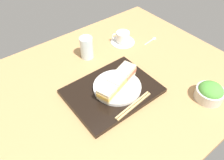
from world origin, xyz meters
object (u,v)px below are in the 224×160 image
(coffee_cup, at_px, (123,38))
(chopsticks_pair, at_px, (133,105))
(teaspoon, at_px, (153,39))
(sandwich_middle, at_px, (117,81))
(sandwich_far, at_px, (126,72))
(drinking_glass, at_px, (87,48))
(sandwich_plate, at_px, (117,87))
(sandwich_near, at_px, (108,92))
(salad_bowl, at_px, (210,92))

(coffee_cup, bearing_deg, chopsticks_pair, -124.87)
(chopsticks_pair, distance_m, teaspoon, 0.54)
(sandwich_middle, xyz_separation_m, sandwich_far, (0.07, 0.02, 0.00))
(drinking_glass, bearing_deg, sandwich_middle, -96.54)
(sandwich_plate, xyz_separation_m, sandwich_near, (-0.07, -0.02, 0.03))
(sandwich_near, distance_m, coffee_cup, 0.46)
(chopsticks_pair, bearing_deg, salad_bowl, -27.77)
(chopsticks_pair, distance_m, coffee_cup, 0.49)
(salad_bowl, height_order, drinking_glass, drinking_glass)
(sandwich_near, height_order, teaspoon, sandwich_near)
(sandwich_plate, bearing_deg, sandwich_far, 17.95)
(salad_bowl, relative_size, chopsticks_pair, 0.60)
(chopsticks_pair, relative_size, drinking_glass, 1.70)
(coffee_cup, bearing_deg, sandwich_near, -138.03)
(salad_bowl, bearing_deg, chopsticks_pair, 152.23)
(drinking_glass, bearing_deg, chopsticks_pair, -96.22)
(sandwich_middle, xyz_separation_m, salad_bowl, (0.29, -0.28, -0.02))
(drinking_glass, xyz_separation_m, teaspoon, (0.39, -0.10, -0.06))
(sandwich_plate, xyz_separation_m, drinking_glass, (0.03, 0.29, 0.03))
(sandwich_near, bearing_deg, coffee_cup, 41.97)
(coffee_cup, bearing_deg, drinking_glass, 177.52)
(salad_bowl, distance_m, coffee_cup, 0.56)
(sandwich_plate, height_order, sandwich_far, sandwich_far)
(sandwich_middle, distance_m, drinking_glass, 0.30)
(sandwich_plate, xyz_separation_m, sandwich_far, (0.07, 0.02, 0.04))
(sandwich_near, height_order, coffee_cup, sandwich_near)
(sandwich_middle, bearing_deg, salad_bowl, -44.14)
(chopsticks_pair, bearing_deg, sandwich_near, 119.88)
(sandwich_middle, height_order, sandwich_far, sandwich_far)
(sandwich_plate, height_order, sandwich_middle, sandwich_middle)
(teaspoon, bearing_deg, sandwich_near, -156.67)
(sandwich_plate, relative_size, chopsticks_pair, 1.06)
(sandwich_far, bearing_deg, sandwich_near, -162.05)
(sandwich_middle, bearing_deg, drinking_glass, 83.46)
(salad_bowl, bearing_deg, teaspoon, 73.62)
(sandwich_plate, distance_m, coffee_cup, 0.39)
(sandwich_middle, distance_m, salad_bowl, 0.40)
(teaspoon, bearing_deg, salad_bowl, -106.38)
(sandwich_plate, relative_size, salad_bowl, 1.77)
(sandwich_near, bearing_deg, salad_bowl, -35.79)
(sandwich_middle, distance_m, teaspoon, 0.47)
(drinking_glass, bearing_deg, teaspoon, -14.45)
(sandwich_far, relative_size, drinking_glass, 0.84)
(salad_bowl, bearing_deg, sandwich_far, 126.00)
(sandwich_middle, bearing_deg, teaspoon, 24.16)
(coffee_cup, distance_m, teaspoon, 0.18)
(sandwich_near, height_order, salad_bowl, sandwich_near)
(coffee_cup, relative_size, drinking_glass, 1.16)
(sandwich_plate, distance_m, sandwich_near, 0.08)
(chopsticks_pair, bearing_deg, sandwich_middle, 84.54)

